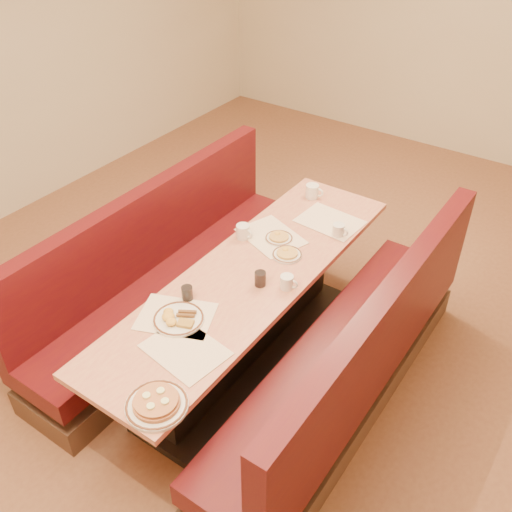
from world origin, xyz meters
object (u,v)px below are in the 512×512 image
Objects in this scene: diner_table at (251,318)px; coffee_mug_d at (313,191)px; coffee_mug_c at (339,230)px; pancake_plate at (157,404)px; coffee_mug_a at (287,282)px; soda_tumbler_mid at (260,279)px; booth_left at (168,280)px; coffee_mug_b at (243,231)px; booth_right at (350,366)px; soda_tumbler_near at (187,293)px; eggs_plate at (178,319)px.

coffee_mug_d is (-0.15, 1.02, 0.43)m from diner_table.
diner_table is at bearing -109.90° from coffee_mug_c.
pancake_plate is 2.63× the size of coffee_mug_a.
pancake_plate is at bearing -83.77° from soda_tumbler_mid.
booth_left is 1.52m from pancake_plate.
booth_right is at bearing -11.41° from coffee_mug_b.
soda_tumbler_near is (-0.42, -0.42, 0.00)m from coffee_mug_a.
booth_left is 0.95m from soda_tumbler_mid.
coffee_mug_d is at bearing 98.49° from diner_table.
booth_left reaches higher than coffee_mug_c.
soda_tumbler_mid is at bearing -160.69° from coffee_mug_a.
coffee_mug_b is at bearing 98.27° from soda_tumbler_near.
eggs_plate is at bearing -104.59° from coffee_mug_c.
booth_left is at bearing 180.00° from booth_right.
coffee_mug_b is 1.35× the size of soda_tumbler_mid.
coffee_mug_b is (-0.27, 0.29, 0.43)m from diner_table.
soda_tumbler_near is (-0.16, -0.41, 0.42)m from diner_table.
diner_table is at bearing 180.00° from booth_right.
coffee_mug_b is 1.11× the size of coffee_mug_c.
soda_tumbler_near reaches higher than eggs_plate.
coffee_mug_d reaches higher than pancake_plate.
coffee_mug_d reaches higher than diner_table.
soda_tumbler_mid is (0.38, -0.35, -0.00)m from coffee_mug_b.
eggs_plate is at bearing -73.78° from coffee_mug_b.
coffee_mug_d is at bearing 92.28° from eggs_plate.
pancake_plate is at bearing -48.97° from booth_left.
booth_left is at bearing -130.82° from coffee_mug_d.
soda_tumbler_mid is (-0.14, -0.74, 0.00)m from coffee_mug_c.
coffee_mug_a is at bearing 88.17° from pancake_plate.
booth_left is 19.37× the size of coffee_mug_b.
soda_tumbler_near is at bearing -76.96° from coffee_mug_b.
coffee_mug_a is at bearing 44.82° from soda_tumbler_near.
soda_tumbler_near is at bearing -101.64° from coffee_mug_d.
pancake_plate is 2.22× the size of coffee_mug_d.
booth_right is 19.37× the size of coffee_mug_b.
soda_tumbler_mid is at bearing -174.31° from booth_right.
soda_tumbler_near is 0.96× the size of soda_tumbler_mid.
coffee_mug_d is at bearing 60.36° from booth_left.
coffee_mug_a is at bearing -79.01° from coffee_mug_d.
soda_tumbler_mid is (0.20, 0.53, 0.03)m from eggs_plate.
coffee_mug_d is 1.49× the size of soda_tumbler_near.
eggs_plate is at bearing -98.90° from coffee_mug_d.
pancake_plate is at bearing -58.57° from eggs_plate.
eggs_plate is 2.23× the size of coffee_mug_b.
booth_left reaches higher than soda_tumbler_mid.
booth_left and booth_right have the same top height.
coffee_mug_d reaches higher than coffee_mug_a.
coffee_mug_c is at bearing 89.17° from pancake_plate.
booth_left is at bearing 175.81° from soda_tumbler_mid.
coffee_mug_b is at bearing 163.83° from booth_right.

